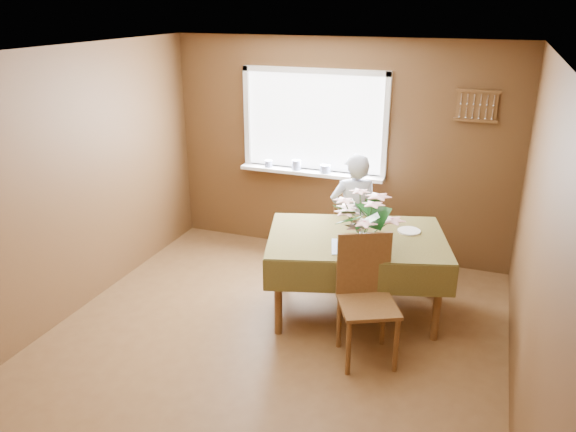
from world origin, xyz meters
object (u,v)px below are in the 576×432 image
(seated_woman, at_px, (354,217))
(flower_bouquet, at_px, (363,216))
(chair_far, at_px, (350,226))
(chair_near, at_px, (366,293))
(dining_table, at_px, (357,246))

(seated_woman, xyz_separation_m, flower_bouquet, (0.31, -0.99, 0.41))
(flower_bouquet, bearing_deg, chair_far, 108.60)
(seated_woman, bearing_deg, flower_bouquet, 84.14)
(seated_woman, height_order, flower_bouquet, seated_woman)
(chair_far, height_order, flower_bouquet, flower_bouquet)
(chair_near, bearing_deg, dining_table, 84.31)
(chair_near, height_order, flower_bouquet, flower_bouquet)
(chair_far, distance_m, flower_bouquet, 1.35)
(chair_near, xyz_separation_m, seated_woman, (-0.45, 1.37, 0.12))
(seated_woman, bearing_deg, chair_near, 84.86)
(dining_table, xyz_separation_m, chair_near, (0.24, -0.65, -0.13))
(chair_near, bearing_deg, seated_woman, 81.93)
(chair_near, xyz_separation_m, flower_bouquet, (-0.14, 0.38, 0.54))
(dining_table, bearing_deg, chair_near, -85.45)
(dining_table, height_order, flower_bouquet, flower_bouquet)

